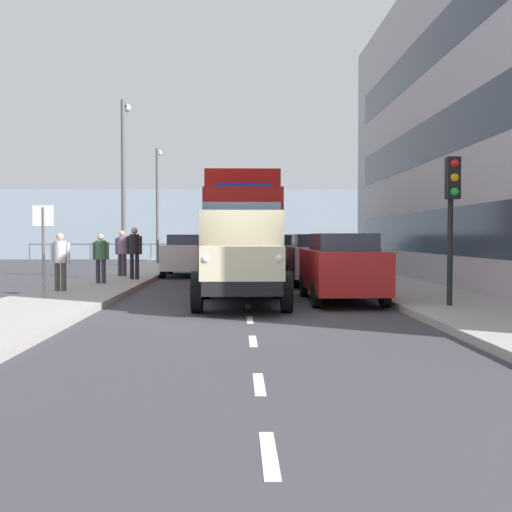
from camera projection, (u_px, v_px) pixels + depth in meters
ground_plane at (244, 282)px, 23.41m from camera, size 80.00×80.00×0.00m
sidewalk_left at (373, 280)px, 23.53m from camera, size 2.69×41.01×0.15m
sidewalk_right at (115, 280)px, 23.27m from camera, size 2.69×41.01×0.15m
road_centreline_markings at (244, 282)px, 23.13m from camera, size 0.12×37.64×0.01m
sea_horizon at (241, 224)px, 46.81m from camera, size 80.00×0.80×5.00m
seawall_railing at (241, 247)px, 43.26m from camera, size 28.08×0.08×1.20m
truck_vintage_cream at (242, 256)px, 15.31m from camera, size 2.17×5.64×2.43m
lorry_cargo_red at (242, 224)px, 23.12m from camera, size 2.58×8.20×3.87m
car_red_kerbside_near at (341, 266)px, 16.33m from camera, size 1.78×4.49×1.72m
car_silver_kerbside_1 at (314, 258)px, 22.19m from camera, size 1.75×4.21×1.72m
car_navy_kerbside_2 at (298, 254)px, 27.92m from camera, size 1.83×4.21×1.72m
car_teal_kerbside_3 at (288, 251)px, 33.93m from camera, size 1.78×4.15×1.72m
car_white_oppositeside_0 at (187, 254)px, 27.14m from camera, size 1.85×4.66×1.72m
pedestrian_couple_b at (60, 257)px, 17.84m from camera, size 0.53×0.34×1.59m
pedestrian_near_railing at (101, 255)px, 20.68m from camera, size 0.53×0.34×1.57m
pedestrian_couple_a at (134, 249)px, 22.59m from camera, size 0.53×0.34×1.81m
pedestrian_by_lamp at (122, 249)px, 24.39m from camera, size 0.53×0.34×1.71m
traffic_light_near at (452, 198)px, 13.95m from camera, size 0.28×0.41×3.20m
lamp_post_promenade at (124, 172)px, 25.20m from camera, size 0.32×1.14×6.77m
lamp_post_far at (158, 195)px, 36.13m from camera, size 0.32×1.14×6.39m
street_sign at (43, 235)px, 15.67m from camera, size 0.50×0.07×2.25m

